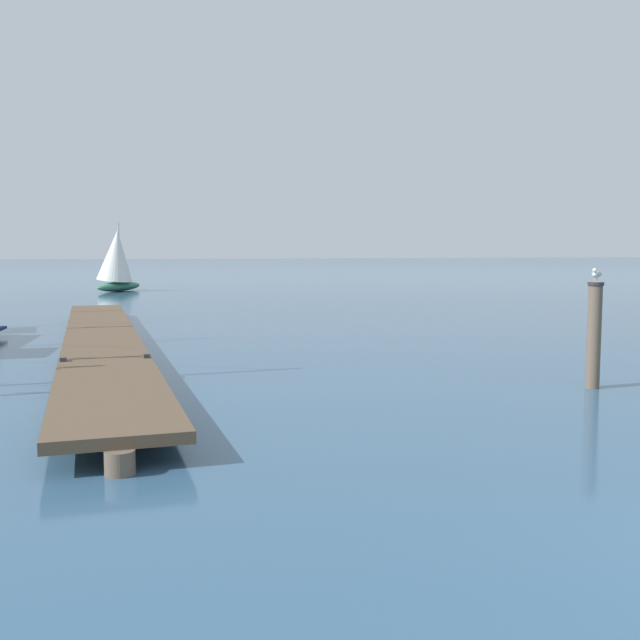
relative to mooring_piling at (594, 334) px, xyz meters
name	(u,v)px	position (x,y,z in m)	size (l,w,h in m)	color
floating_dock	(102,339)	(-9.13, 7.41, -0.69)	(2.64, 21.53, 0.53)	brown
mooring_piling	(594,334)	(0.00, 0.00, 0.00)	(0.30, 0.30, 2.02)	brown
perched_seagull	(596,274)	(0.00, 0.00, 1.12)	(0.32, 0.29, 0.26)	gold
distant_sailboat	(117,260)	(-8.79, 35.73, 0.90)	(3.46, 4.25, 4.30)	#337556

